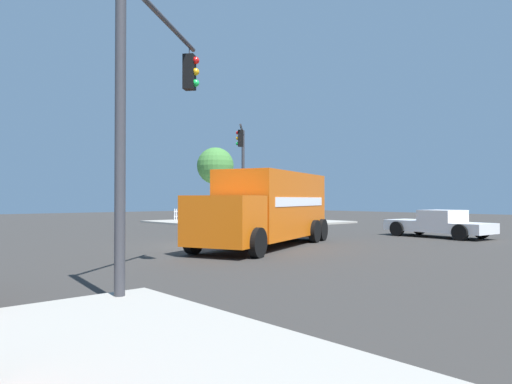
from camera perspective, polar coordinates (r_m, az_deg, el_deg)
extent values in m
plane|color=#33302D|center=(19.40, -5.12, -6.58)|extent=(100.00, 100.00, 0.00)
cube|color=#9E998E|center=(37.99, -1.06, -3.68)|extent=(12.59, 12.59, 0.14)
cube|color=orange|center=(19.64, 2.27, -1.58)|extent=(6.94, 4.73, 2.68)
cube|color=orange|center=(15.74, -4.00, -3.53)|extent=(2.68, 2.95, 1.70)
cube|color=black|center=(14.99, -5.61, -2.36)|extent=(0.85, 1.89, 0.88)
cube|color=#B2B2B7|center=(22.64, 5.43, -5.27)|extent=(1.07, 2.20, 0.21)
cube|color=white|center=(19.19, 5.59, -1.19)|extent=(5.06, 2.13, 0.36)
cube|color=white|center=(20.14, -0.90, -1.18)|extent=(5.06, 2.13, 0.36)
cylinder|color=black|center=(15.26, 0.17, -6.25)|extent=(1.03, 0.64, 1.00)
cylinder|color=black|center=(16.47, -7.70, -5.84)|extent=(1.03, 0.64, 1.00)
cylinder|color=black|center=(20.80, 7.23, -4.80)|extent=(1.03, 0.64, 1.00)
cylinder|color=black|center=(21.70, 0.98, -4.65)|extent=(1.03, 0.64, 1.00)
cylinder|color=black|center=(21.80, 8.10, -4.62)|extent=(1.03, 0.64, 1.00)
cylinder|color=black|center=(22.66, 2.08, -4.49)|extent=(1.03, 0.64, 1.00)
cylinder|color=#38383D|center=(9.05, -16.32, 7.58)|extent=(0.20, 0.20, 6.23)
cylinder|color=#38383D|center=(11.75, -11.18, 20.01)|extent=(3.56, 2.84, 0.12)
cylinder|color=#38383D|center=(13.38, -8.18, 16.82)|extent=(0.03, 0.03, 0.25)
cube|color=black|center=(13.21, -8.18, 14.34)|extent=(0.42, 0.42, 0.95)
sphere|color=red|center=(13.24, -7.41, 15.71)|extent=(0.20, 0.20, 0.20)
sphere|color=#EFA314|center=(13.15, -7.41, 14.42)|extent=(0.20, 0.20, 0.20)
sphere|color=#19CC4C|center=(13.08, -7.42, 13.11)|extent=(0.20, 0.20, 0.20)
cylinder|color=#38383D|center=(30.01, -1.60, 1.65)|extent=(0.20, 0.20, 6.22)
cylinder|color=#38383D|center=(28.31, -1.75, 7.63)|extent=(2.76, 3.01, 0.12)
cylinder|color=#38383D|center=(26.68, -1.89, 7.88)|extent=(0.03, 0.03, 0.25)
cube|color=black|center=(26.60, -1.89, 6.60)|extent=(0.42, 0.42, 0.95)
sphere|color=red|center=(26.65, -2.28, 7.27)|extent=(0.20, 0.20, 0.20)
sphere|color=#EFA314|center=(26.61, -2.28, 6.61)|extent=(0.20, 0.20, 0.20)
sphere|color=#19CC4C|center=(26.57, -2.28, 5.95)|extent=(0.20, 0.20, 0.20)
cube|color=white|center=(24.33, 25.17, -4.09)|extent=(2.06, 1.65, 0.50)
cube|color=white|center=(25.10, 21.92, -3.32)|extent=(2.08, 1.85, 1.10)
cube|color=black|center=(25.08, 21.91, -2.66)|extent=(1.90, 1.56, 0.48)
cube|color=white|center=(26.10, 18.42, -3.85)|extent=(2.10, 2.15, 0.55)
cylinder|color=black|center=(25.30, 25.95, -4.29)|extent=(0.30, 0.78, 0.76)
cylinder|color=black|center=(23.52, 23.75, -4.57)|extent=(0.30, 0.78, 0.76)
cylinder|color=black|center=(27.01, 19.41, -4.11)|extent=(0.30, 0.78, 0.76)
cylinder|color=black|center=(25.35, 16.92, -4.34)|extent=(0.30, 0.78, 0.76)
cylinder|color=gray|center=(39.75, -1.49, -2.88)|extent=(0.14, 0.14, 0.79)
cylinder|color=gray|center=(39.58, -1.47, -2.89)|extent=(0.14, 0.14, 0.79)
cube|color=silver|center=(39.64, -1.48, -1.89)|extent=(0.37, 0.40, 0.59)
sphere|color=tan|center=(39.64, -1.48, -1.30)|extent=(0.21, 0.21, 0.21)
cylinder|color=silver|center=(39.86, -1.51, -1.84)|extent=(0.09, 0.09, 0.53)
cylinder|color=silver|center=(39.42, -1.45, -1.85)|extent=(0.09, 0.09, 0.53)
cylinder|color=navy|center=(40.63, -4.21, -2.80)|extent=(0.14, 0.14, 0.84)
cylinder|color=navy|center=(40.52, -4.02, -2.81)|extent=(0.14, 0.14, 0.84)
cube|color=silver|center=(40.56, -4.11, -1.77)|extent=(0.28, 0.38, 0.63)
sphere|color=brown|center=(40.55, -4.11, -1.16)|extent=(0.23, 0.23, 0.23)
cylinder|color=silver|center=(40.70, -4.35, -1.72)|extent=(0.09, 0.09, 0.57)
cylinder|color=silver|center=(40.41, -3.88, -1.73)|extent=(0.09, 0.09, 0.57)
cube|color=silver|center=(44.63, -3.08, -2.56)|extent=(0.08, 0.04, 0.95)
cube|color=silver|center=(44.51, -3.26, -2.56)|extent=(0.08, 0.04, 0.95)
cube|color=silver|center=(44.40, -3.44, -2.57)|extent=(0.08, 0.04, 0.95)
cube|color=silver|center=(44.29, -3.62, -2.57)|extent=(0.08, 0.04, 0.95)
cube|color=silver|center=(44.18, -3.80, -2.57)|extent=(0.08, 0.04, 0.95)
cube|color=silver|center=(44.07, -3.99, -2.58)|extent=(0.08, 0.04, 0.95)
cube|color=silver|center=(43.96, -4.17, -2.58)|extent=(0.08, 0.04, 0.95)
cube|color=silver|center=(43.85, -4.36, -2.59)|extent=(0.08, 0.04, 0.95)
cube|color=silver|center=(43.74, -4.55, -2.59)|extent=(0.08, 0.04, 0.95)
cube|color=silver|center=(43.63, -4.74, -2.60)|extent=(0.08, 0.04, 0.95)
cube|color=silver|center=(43.52, -4.93, -2.60)|extent=(0.08, 0.04, 0.95)
cube|color=silver|center=(43.41, -5.12, -2.60)|extent=(0.08, 0.04, 0.95)
cube|color=silver|center=(43.31, -5.31, -2.61)|extent=(0.08, 0.04, 0.95)
cube|color=silver|center=(43.20, -5.50, -2.61)|extent=(0.08, 0.04, 0.95)
cube|color=silver|center=(43.09, -5.69, -2.62)|extent=(0.08, 0.04, 0.95)
cube|color=silver|center=(42.99, -5.88, -2.62)|extent=(0.08, 0.04, 0.95)
cube|color=silver|center=(42.88, -6.08, -2.62)|extent=(0.08, 0.04, 0.95)
cube|color=silver|center=(42.78, -6.28, -2.63)|extent=(0.08, 0.04, 0.95)
cube|color=silver|center=(42.67, -6.47, -2.63)|extent=(0.08, 0.04, 0.95)
cube|color=silver|center=(42.57, -6.67, -2.64)|extent=(0.08, 0.04, 0.95)
cube|color=silver|center=(42.46, -6.87, -2.64)|extent=(0.08, 0.04, 0.95)
cube|color=silver|center=(42.36, -7.07, -2.64)|extent=(0.08, 0.04, 0.95)
cube|color=silver|center=(42.26, -7.27, -2.65)|extent=(0.08, 0.04, 0.95)
cube|color=silver|center=(42.16, -7.47, -2.65)|extent=(0.08, 0.04, 0.95)
cube|color=silver|center=(42.05, -7.67, -2.65)|extent=(0.08, 0.04, 0.95)
cube|color=silver|center=(41.95, -7.88, -2.66)|extent=(0.08, 0.04, 0.95)
cube|color=silver|center=(41.85, -8.08, -2.66)|extent=(0.08, 0.04, 0.95)
cube|color=silver|center=(41.75, -8.29, -2.67)|extent=(0.08, 0.04, 0.95)
cube|color=silver|center=(41.65, -8.49, -2.67)|extent=(0.08, 0.04, 0.95)
cube|color=silver|center=(41.56, -8.70, -2.67)|extent=(0.08, 0.04, 0.95)
cube|color=silver|center=(41.46, -8.91, -2.68)|extent=(0.08, 0.04, 0.95)
cube|color=silver|center=(41.36, -9.12, -2.68)|extent=(0.08, 0.04, 0.95)
cube|color=silver|center=(41.26, -9.33, -2.69)|extent=(0.08, 0.04, 0.95)
cube|color=silver|center=(41.17, -9.54, -2.69)|extent=(0.08, 0.04, 0.95)
cube|color=silver|center=(41.07, -9.75, -2.69)|extent=(0.08, 0.04, 0.95)
cube|color=silver|center=(40.97, -9.97, -2.70)|extent=(0.08, 0.04, 0.95)
cube|color=silver|center=(42.73, -6.39, -2.31)|extent=(6.40, 0.03, 0.07)
cube|color=silver|center=(42.75, -6.39, -2.88)|extent=(6.40, 0.03, 0.07)
cylinder|color=brown|center=(40.96, -5.01, -0.92)|extent=(0.32, 0.32, 3.50)
sphere|color=#427F38|center=(41.07, -5.01, 3.22)|extent=(3.24, 3.24, 3.24)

